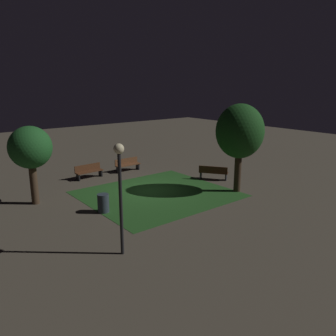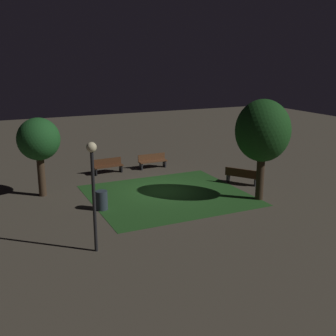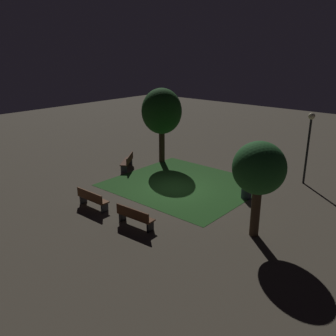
{
  "view_description": "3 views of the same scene",
  "coord_description": "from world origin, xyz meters",
  "px_view_note": "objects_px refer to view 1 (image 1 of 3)",
  "views": [
    {
      "loc": [
        10.48,
        14.97,
        5.93
      ],
      "look_at": [
        -0.95,
        0.66,
        1.3
      ],
      "focal_mm": 36.04,
      "sensor_mm": 36.0,
      "label": 1
    },
    {
      "loc": [
        8.44,
        19.07,
        6.78
      ],
      "look_at": [
        -0.49,
        -0.1,
        1.16
      ],
      "focal_mm": 44.98,
      "sensor_mm": 36.0,
      "label": 2
    },
    {
      "loc": [
        11.56,
        -13.98,
        7.26
      ],
      "look_at": [
        -0.32,
        -0.24,
        1.18
      ],
      "focal_mm": 38.39,
      "sensor_mm": 36.0,
      "label": 3
    }
  ],
  "objects_px": {
    "bench_near_trees": "(127,164)",
    "tree_near_wall": "(30,149)",
    "lamp_post_plaza_east": "(120,179)",
    "bench_corner": "(213,172)",
    "trash_bin": "(103,203)",
    "bench_back_row": "(89,171)",
    "tree_tall_center": "(240,132)"
  },
  "relations": [
    {
      "from": "bench_near_trees",
      "to": "tree_tall_center",
      "type": "distance_m",
      "value": 8.56
    },
    {
      "from": "bench_corner",
      "to": "tree_near_wall",
      "type": "xyz_separation_m",
      "value": [
        10.2,
        -2.54,
        2.35
      ]
    },
    {
      "from": "bench_back_row",
      "to": "tree_tall_center",
      "type": "bearing_deg",
      "value": 124.64
    },
    {
      "from": "lamp_post_plaza_east",
      "to": "trash_bin",
      "type": "height_order",
      "value": "lamp_post_plaza_east"
    },
    {
      "from": "bench_corner",
      "to": "trash_bin",
      "type": "relative_size",
      "value": 1.97
    },
    {
      "from": "tree_near_wall",
      "to": "trash_bin",
      "type": "xyz_separation_m",
      "value": [
        -2.13,
        3.2,
        -2.39
      ]
    },
    {
      "from": "lamp_post_plaza_east",
      "to": "bench_corner",
      "type": "bearing_deg",
      "value": -153.72
    },
    {
      "from": "lamp_post_plaza_east",
      "to": "trash_bin",
      "type": "xyz_separation_m",
      "value": [
        -1.39,
        -4.01,
        -2.32
      ]
    },
    {
      "from": "bench_near_trees",
      "to": "tree_near_wall",
      "type": "bearing_deg",
      "value": 20.53
    },
    {
      "from": "bench_back_row",
      "to": "bench_corner",
      "type": "distance_m",
      "value": 7.93
    },
    {
      "from": "lamp_post_plaza_east",
      "to": "tree_tall_center",
      "type": "bearing_deg",
      "value": -166.07
    },
    {
      "from": "bench_near_trees",
      "to": "tree_near_wall",
      "type": "distance_m",
      "value": 7.95
    },
    {
      "from": "bench_back_row",
      "to": "bench_corner",
      "type": "relative_size",
      "value": 1.04
    },
    {
      "from": "tree_tall_center",
      "to": "trash_bin",
      "type": "xyz_separation_m",
      "value": [
        7.4,
        -1.83,
        -2.92
      ]
    },
    {
      "from": "bench_corner",
      "to": "trash_bin",
      "type": "xyz_separation_m",
      "value": [
        8.08,
        0.66,
        -0.04
      ]
    },
    {
      "from": "tree_tall_center",
      "to": "bench_corner",
      "type": "bearing_deg",
      "value": -105.15
    },
    {
      "from": "lamp_post_plaza_east",
      "to": "trash_bin",
      "type": "distance_m",
      "value": 4.84
    },
    {
      "from": "tree_near_wall",
      "to": "trash_bin",
      "type": "distance_m",
      "value": 4.52
    },
    {
      "from": "bench_corner",
      "to": "tree_near_wall",
      "type": "relative_size",
      "value": 0.45
    },
    {
      "from": "bench_near_trees",
      "to": "tree_near_wall",
      "type": "relative_size",
      "value": 0.46
    },
    {
      "from": "bench_corner",
      "to": "lamp_post_plaza_east",
      "type": "relative_size",
      "value": 0.44
    },
    {
      "from": "bench_near_trees",
      "to": "bench_back_row",
      "type": "bearing_deg",
      "value": 0.0
    },
    {
      "from": "bench_near_trees",
      "to": "tree_tall_center",
      "type": "relative_size",
      "value": 0.37
    },
    {
      "from": "bench_near_trees",
      "to": "tree_near_wall",
      "type": "xyz_separation_m",
      "value": [
        7.11,
        2.66,
        2.35
      ]
    },
    {
      "from": "bench_back_row",
      "to": "lamp_post_plaza_east",
      "type": "distance_m",
      "value": 10.71
    },
    {
      "from": "tree_tall_center",
      "to": "lamp_post_plaza_east",
      "type": "distance_m",
      "value": 9.07
    },
    {
      "from": "trash_bin",
      "to": "bench_corner",
      "type": "bearing_deg",
      "value": -175.33
    },
    {
      "from": "lamp_post_plaza_east",
      "to": "bench_near_trees",
      "type": "bearing_deg",
      "value": -122.83
    },
    {
      "from": "lamp_post_plaza_east",
      "to": "bench_back_row",
      "type": "bearing_deg",
      "value": -109.38
    },
    {
      "from": "bench_corner",
      "to": "lamp_post_plaza_east",
      "type": "bearing_deg",
      "value": 26.28
    },
    {
      "from": "tree_tall_center",
      "to": "tree_near_wall",
      "type": "bearing_deg",
      "value": -27.85
    },
    {
      "from": "bench_near_trees",
      "to": "bench_back_row",
      "type": "xyz_separation_m",
      "value": [
        2.9,
        0.0,
        0.0
      ]
    }
  ]
}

